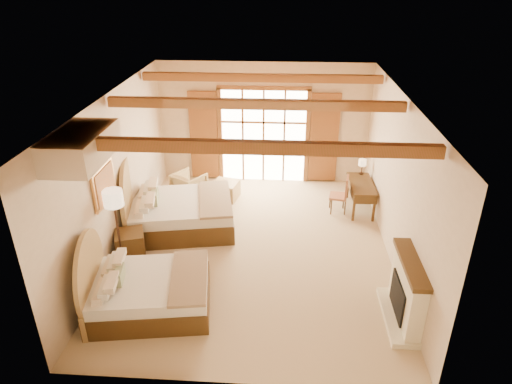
# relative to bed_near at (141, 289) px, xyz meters

# --- Properties ---
(floor) EXTENTS (7.00, 7.00, 0.00)m
(floor) POSITION_rel_bed_near_xyz_m (1.80, 1.99, -0.40)
(floor) COLOR tan
(floor) RESTS_ON ground
(wall_back) EXTENTS (5.50, 0.00, 5.50)m
(wall_back) POSITION_rel_bed_near_xyz_m (1.80, 5.49, 1.20)
(wall_back) COLOR beige
(wall_back) RESTS_ON ground
(wall_left) EXTENTS (0.00, 7.00, 7.00)m
(wall_left) POSITION_rel_bed_near_xyz_m (-0.95, 1.99, 1.20)
(wall_left) COLOR beige
(wall_left) RESTS_ON ground
(wall_right) EXTENTS (0.00, 7.00, 7.00)m
(wall_right) POSITION_rel_bed_near_xyz_m (4.55, 1.99, 1.20)
(wall_right) COLOR beige
(wall_right) RESTS_ON ground
(ceiling) EXTENTS (7.00, 7.00, 0.00)m
(ceiling) POSITION_rel_bed_near_xyz_m (1.80, 1.99, 2.80)
(ceiling) COLOR #AF6B3A
(ceiling) RESTS_ON ground
(ceiling_beams) EXTENTS (5.39, 4.60, 0.18)m
(ceiling_beams) POSITION_rel_bed_near_xyz_m (1.80, 1.99, 2.68)
(ceiling_beams) COLOR brown
(ceiling_beams) RESTS_ON ceiling
(french_doors) EXTENTS (3.95, 0.08, 2.60)m
(french_doors) POSITION_rel_bed_near_xyz_m (1.80, 5.43, 0.85)
(french_doors) COLOR white
(french_doors) RESTS_ON ground
(fireplace) EXTENTS (0.46, 1.40, 1.16)m
(fireplace) POSITION_rel_bed_near_xyz_m (4.40, -0.01, 0.11)
(fireplace) COLOR beige
(fireplace) RESTS_ON ground
(painting) EXTENTS (0.06, 0.95, 0.75)m
(painting) POSITION_rel_bed_near_xyz_m (-0.90, 1.24, 1.35)
(painting) COLOR tan
(painting) RESTS_ON wall_left
(canopy_valance) EXTENTS (0.70, 1.40, 0.45)m
(canopy_valance) POSITION_rel_bed_near_xyz_m (-0.60, -0.01, 2.55)
(canopy_valance) COLOR beige
(canopy_valance) RESTS_ON ceiling
(bed_near) EXTENTS (2.20, 1.78, 1.31)m
(bed_near) POSITION_rel_bed_near_xyz_m (0.00, 0.00, 0.00)
(bed_near) COLOR #443013
(bed_near) RESTS_ON floor
(bed_far) EXTENTS (2.58, 2.11, 1.50)m
(bed_far) POSITION_rel_bed_near_xyz_m (-0.07, 2.69, 0.06)
(bed_far) COLOR #443013
(bed_far) RESTS_ON floor
(nightstand) EXTENTS (0.69, 0.69, 0.65)m
(nightstand) POSITION_rel_bed_near_xyz_m (-0.62, 1.36, -0.07)
(nightstand) COLOR #443013
(nightstand) RESTS_ON floor
(floor_lamp) EXTENTS (0.36, 0.36, 1.71)m
(floor_lamp) POSITION_rel_bed_near_xyz_m (-0.70, 1.06, 1.06)
(floor_lamp) COLOR #372116
(floor_lamp) RESTS_ON floor
(armchair) EXTENTS (0.98, 0.99, 0.66)m
(armchair) POSITION_rel_bed_near_xyz_m (-0.03, 4.26, -0.07)
(armchair) COLOR tan
(armchair) RESTS_ON floor
(ottoman) EXTENTS (0.73, 0.73, 0.44)m
(ottoman) POSITION_rel_bed_near_xyz_m (0.90, 4.24, -0.18)
(ottoman) COLOR tan
(ottoman) RESTS_ON floor
(desk) EXTENTS (0.58, 1.29, 0.69)m
(desk) POSITION_rel_bed_near_xyz_m (4.23, 3.88, -0.03)
(desk) COLOR #443013
(desk) RESTS_ON floor
(desk_chair) EXTENTS (0.47, 0.47, 0.92)m
(desk_chair) POSITION_rel_bed_near_xyz_m (3.70, 3.72, -0.11)
(desk_chair) COLOR #B06844
(desk_chair) RESTS_ON floor
(desk_lamp) EXTENTS (0.19, 0.19, 0.38)m
(desk_lamp) POSITION_rel_bed_near_xyz_m (4.29, 4.44, 0.58)
(desk_lamp) COLOR #372116
(desk_lamp) RESTS_ON desk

